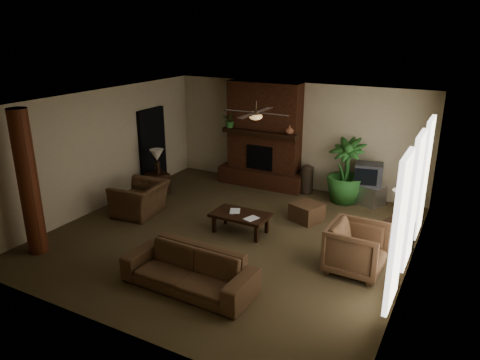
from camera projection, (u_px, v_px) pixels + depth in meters
The scene contains 23 objects.
room_shell at pixel (231, 172), 9.00m from camera, with size 7.00×7.00×7.00m.
fireplace at pixel (263, 144), 12.13m from camera, with size 2.40×0.70×2.80m.
windows at pixel (413, 201), 7.64m from camera, with size 0.08×3.65×2.35m.
log_column at pixel (28, 183), 8.32m from camera, with size 0.36×0.36×2.80m, color brown.
doorway at pixel (153, 147), 12.16m from camera, with size 0.10×1.00×2.10m, color black.
ceiling_fan at pixel (256, 115), 8.71m from camera, with size 1.35×1.35×0.37m.
sofa at pixel (189, 264), 7.42m from camera, with size 2.27×0.66×0.89m, color #503722.
armchair_left at pixel (140, 194), 10.36m from camera, with size 1.14×0.74×1.00m, color #503722.
armchair_right at pixel (357, 246), 7.91m from camera, with size 0.95×0.89×0.98m, color #503722.
coffee_table at pixel (240, 216), 9.45m from camera, with size 1.20×0.70×0.43m.
ottoman at pixel (307, 212), 10.10m from camera, with size 0.60×0.60×0.40m, color #503722.
tv_stand at pixel (366, 193), 11.08m from camera, with size 0.85×0.50×0.50m, color #BCBCBF.
tv at pixel (368, 174), 10.90m from camera, with size 0.73×0.64×0.52m.
floor_vase at pixel (307, 177), 11.72m from camera, with size 0.34×0.34×0.77m.
floor_plant at pixel (344, 184), 11.12m from camera, with size 0.90×1.61×0.90m, color #2B5F26.
side_table_left at pixel (158, 184), 11.70m from camera, with size 0.50×0.50×0.55m, color black.
lamp_left at pixel (157, 157), 11.45m from camera, with size 0.45×0.45×0.65m.
side_table_right at pixel (397, 235), 8.83m from camera, with size 0.50×0.50×0.55m, color black.
lamp_right at pixel (401, 200), 8.60m from camera, with size 0.42×0.42×0.65m.
mantel_plant at pixel (230, 122), 12.09m from camera, with size 0.38×0.42×0.33m, color #2B5F26.
mantel_vase at pixel (290, 130), 11.40m from camera, with size 0.22×0.23×0.22m, color #95573B.
book_a at pixel (230, 205), 9.49m from camera, with size 0.22×0.03×0.29m, color #999999.
book_b at pixel (248, 211), 9.20m from camera, with size 0.21×0.02×0.29m, color #999999.
Camera 1 is at (4.22, -7.46, 4.16)m, focal length 33.68 mm.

